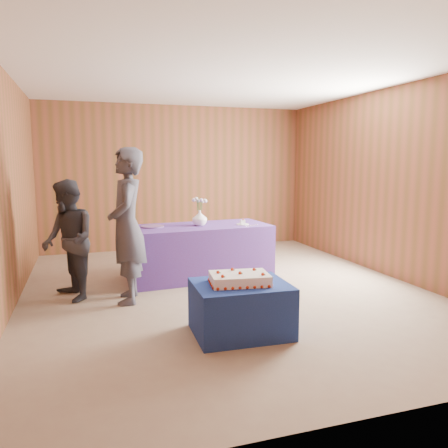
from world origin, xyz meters
name	(u,v)px	position (x,y,z in m)	size (l,w,h in m)	color
ground	(225,290)	(0.00, 0.00, 0.00)	(6.00, 6.00, 0.00)	gray
room_shell	(225,150)	(0.00, 0.00, 1.80)	(5.04, 6.04, 2.72)	brown
cake_table	(241,308)	(-0.30, -1.41, 0.25)	(0.90, 0.70, 0.50)	navy
serving_table	(199,251)	(-0.15, 0.77, 0.38)	(2.00, 0.90, 0.75)	#523797
sheet_cake	(240,279)	(-0.31, -1.42, 0.55)	(0.62, 0.46, 0.13)	white
vase	(200,218)	(-0.13, 0.76, 0.86)	(0.21, 0.21, 0.22)	white
flower_spray	(200,200)	(-0.13, 0.76, 1.11)	(0.23, 0.23, 0.17)	#2D5A24
platter	(153,227)	(-0.80, 0.80, 0.76)	(0.32, 0.32, 0.02)	#67468C
plate	(243,224)	(0.48, 0.65, 0.76)	(0.18, 0.18, 0.01)	white
cake_slice	(243,222)	(0.48, 0.65, 0.79)	(0.07, 0.06, 0.08)	white
knife	(252,225)	(0.57, 0.53, 0.75)	(0.26, 0.02, 0.00)	silver
guest_left	(127,226)	(-1.23, -0.06, 0.91)	(0.66, 0.44, 1.82)	#3C3B46
guest_right	(68,240)	(-1.89, 0.21, 0.73)	(0.71, 0.55, 1.45)	#32333C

